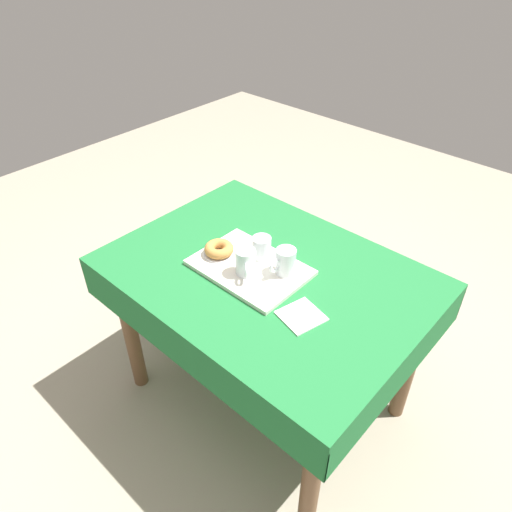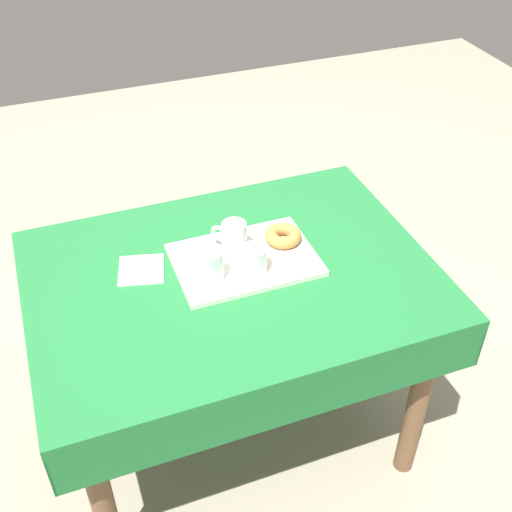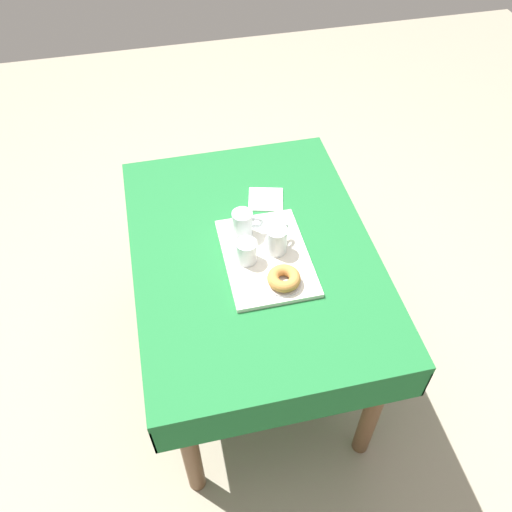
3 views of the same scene
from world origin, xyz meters
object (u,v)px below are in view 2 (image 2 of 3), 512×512
(serving_tray, at_px, (245,260))
(paper_napkin, at_px, (141,270))
(tea_mug_right, at_px, (210,266))
(donut_plate_left, at_px, (283,242))
(tea_mug_left, at_px, (234,238))
(sugar_donut_left, at_px, (283,236))
(dining_table, at_px, (232,302))
(water_glass_near, at_px, (254,262))

(serving_tray, bearing_deg, paper_napkin, -13.09)
(tea_mug_right, relative_size, donut_plate_left, 0.95)
(tea_mug_left, height_order, donut_plate_left, tea_mug_left)
(tea_mug_right, distance_m, paper_napkin, 0.22)
(tea_mug_right, distance_m, donut_plate_left, 0.27)
(tea_mug_left, xyz_separation_m, sugar_donut_left, (-0.15, 0.01, -0.02))
(donut_plate_left, distance_m, paper_napkin, 0.43)
(dining_table, xyz_separation_m, tea_mug_left, (-0.03, -0.08, 0.18))
(dining_table, distance_m, serving_tray, 0.14)
(dining_table, bearing_deg, donut_plate_left, -161.41)
(dining_table, relative_size, paper_napkin, 8.92)
(water_glass_near, distance_m, paper_napkin, 0.33)
(serving_tray, distance_m, tea_mug_left, 0.07)
(dining_table, height_order, water_glass_near, water_glass_near)
(serving_tray, relative_size, tea_mug_right, 3.72)
(serving_tray, height_order, water_glass_near, water_glass_near)
(dining_table, height_order, donut_plate_left, donut_plate_left)
(donut_plate_left, bearing_deg, tea_mug_right, 18.31)
(tea_mug_right, bearing_deg, tea_mug_left, -136.50)
(tea_mug_left, bearing_deg, serving_tray, 114.45)
(donut_plate_left, bearing_deg, dining_table, 18.59)
(tea_mug_left, distance_m, sugar_donut_left, 0.15)
(serving_tray, relative_size, tea_mug_left, 4.13)
(serving_tray, distance_m, water_glass_near, 0.08)
(serving_tray, xyz_separation_m, tea_mug_right, (0.12, 0.06, 0.05))
(serving_tray, relative_size, donut_plate_left, 3.53)
(tea_mug_left, xyz_separation_m, water_glass_near, (-0.02, 0.11, -0.01))
(tea_mug_right, bearing_deg, serving_tray, -155.04)
(dining_table, relative_size, serving_tray, 2.82)
(serving_tray, bearing_deg, water_glass_near, 93.68)
(tea_mug_left, distance_m, paper_napkin, 0.28)
(donut_plate_left, xyz_separation_m, paper_napkin, (0.42, -0.04, -0.02))
(dining_table, xyz_separation_m, serving_tray, (-0.05, -0.03, 0.12))
(tea_mug_left, relative_size, water_glass_near, 1.17)
(donut_plate_left, relative_size, sugar_donut_left, 1.05)
(water_glass_near, bearing_deg, tea_mug_left, -78.26)
(serving_tray, height_order, tea_mug_right, tea_mug_right)
(dining_table, relative_size, water_glass_near, 13.66)
(tea_mug_left, distance_m, water_glass_near, 0.11)
(tea_mug_left, height_order, sugar_donut_left, tea_mug_left)
(serving_tray, relative_size, water_glass_near, 4.84)
(sugar_donut_left, bearing_deg, tea_mug_left, -5.09)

